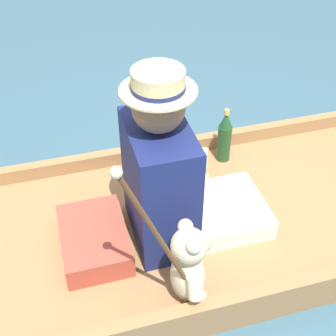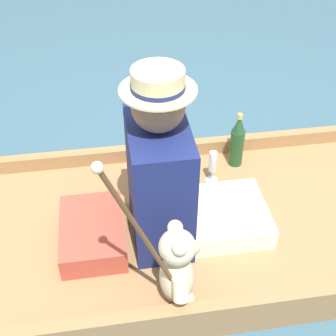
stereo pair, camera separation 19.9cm
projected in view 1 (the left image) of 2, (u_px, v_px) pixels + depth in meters
ground_plane at (184, 235)px, 2.51m from camera, size 16.00×16.00×0.00m
punt_boat at (185, 227)px, 2.47m from camera, size 1.19×2.57×0.20m
seat_cushion at (94, 240)px, 2.25m from camera, size 0.44×0.31×0.13m
seated_person at (171, 178)px, 2.17m from camera, size 0.45×0.70×0.91m
teddy_bear at (189, 266)px, 1.96m from camera, size 0.29×0.17×0.42m
wine_glass at (204, 161)px, 2.63m from camera, size 0.07×0.07×0.20m
walking_cane at (157, 236)px, 1.70m from camera, size 0.04×0.35×0.85m
champagne_bottle at (225, 137)px, 2.74m from camera, size 0.08×0.08×0.35m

